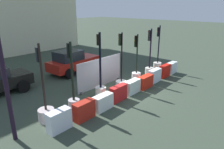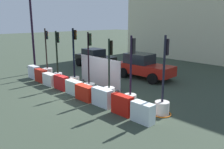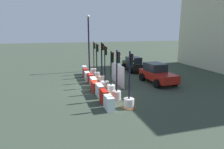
{
  "view_description": "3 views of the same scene",
  "coord_description": "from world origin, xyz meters",
  "px_view_note": "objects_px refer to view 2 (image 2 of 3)",
  "views": [
    {
      "loc": [
        -9.08,
        -7.2,
        4.88
      ],
      "look_at": [
        -0.35,
        0.51,
        0.95
      ],
      "focal_mm": 32.89,
      "sensor_mm": 36.0,
      "label": 1
    },
    {
      "loc": [
        10.71,
        -7.79,
        4.12
      ],
      "look_at": [
        1.51,
        0.73,
        1.16
      ],
      "focal_mm": 37.82,
      "sensor_mm": 36.0,
      "label": 2
    },
    {
      "loc": [
        15.84,
        -3.72,
        4.7
      ],
      "look_at": [
        1.85,
        0.3,
        1.41
      ],
      "focal_mm": 32.07,
      "sensor_mm": 36.0,
      "label": 3
    }
  ],
  "objects_px": {
    "construction_barrier_5": "(85,93)",
    "construction_barrier_8": "(143,113)",
    "construction_barrier_6": "(102,97)",
    "construction_barrier_4": "(74,88)",
    "traffic_light_1": "(58,70)",
    "traffic_light_2": "(75,74)",
    "traffic_light_5": "(131,92)",
    "car_black_sedan": "(95,58)",
    "construction_barrier_1": "(41,76)",
    "construction_barrier_7": "(122,105)",
    "construction_barrier_0": "(34,72)",
    "traffic_light_4": "(109,89)",
    "traffic_light_6": "(162,102)",
    "car_red_compact": "(143,66)",
    "construction_barrier_2": "(50,80)",
    "traffic_light_3": "(89,84)",
    "traffic_light_0": "(47,69)",
    "street_lamp_post": "(32,25)",
    "construction_barrier_3": "(61,83)"
  },
  "relations": [
    {
      "from": "construction_barrier_4",
      "to": "construction_barrier_8",
      "type": "xyz_separation_m",
      "value": [
        4.99,
        -0.03,
        0.03
      ]
    },
    {
      "from": "traffic_light_6",
      "to": "construction_barrier_6",
      "type": "bearing_deg",
      "value": -153.86
    },
    {
      "from": "construction_barrier_4",
      "to": "street_lamp_post",
      "type": "height_order",
      "value": "street_lamp_post"
    },
    {
      "from": "street_lamp_post",
      "to": "traffic_light_6",
      "type": "bearing_deg",
      "value": 2.24
    },
    {
      "from": "traffic_light_4",
      "to": "construction_barrier_2",
      "type": "distance_m",
      "value": 4.53
    },
    {
      "from": "traffic_light_4",
      "to": "traffic_light_2",
      "type": "bearing_deg",
      "value": 178.75
    },
    {
      "from": "traffic_light_2",
      "to": "street_lamp_post",
      "type": "relative_size",
      "value": 0.57
    },
    {
      "from": "construction_barrier_5",
      "to": "traffic_light_0",
      "type": "bearing_deg",
      "value": 169.41
    },
    {
      "from": "traffic_light_1",
      "to": "traffic_light_2",
      "type": "xyz_separation_m",
      "value": [
        1.95,
        0.06,
        0.09
      ]
    },
    {
      "from": "construction_barrier_5",
      "to": "traffic_light_5",
      "type": "bearing_deg",
      "value": 26.67
    },
    {
      "from": "street_lamp_post",
      "to": "construction_barrier_6",
      "type": "bearing_deg",
      "value": -5.19
    },
    {
      "from": "traffic_light_0",
      "to": "traffic_light_2",
      "type": "relative_size",
      "value": 0.97
    },
    {
      "from": "traffic_light_3",
      "to": "traffic_light_4",
      "type": "xyz_separation_m",
      "value": [
        1.67,
        0.06,
        0.06
      ]
    },
    {
      "from": "construction_barrier_1",
      "to": "construction_barrier_3",
      "type": "xyz_separation_m",
      "value": [
        2.48,
        0.07,
        -0.0
      ]
    },
    {
      "from": "construction_barrier_2",
      "to": "construction_barrier_8",
      "type": "distance_m",
      "value": 7.56
    },
    {
      "from": "traffic_light_6",
      "to": "car_black_sedan",
      "type": "xyz_separation_m",
      "value": [
        -10.41,
        4.56,
        0.23
      ]
    },
    {
      "from": "traffic_light_2",
      "to": "traffic_light_5",
      "type": "height_order",
      "value": "traffic_light_2"
    },
    {
      "from": "traffic_light_6",
      "to": "traffic_light_5",
      "type": "bearing_deg",
      "value": -170.95
    },
    {
      "from": "car_black_sedan",
      "to": "traffic_light_1",
      "type": "bearing_deg",
      "value": -68.4
    },
    {
      "from": "construction_barrier_1",
      "to": "construction_barrier_7",
      "type": "xyz_separation_m",
      "value": [
        7.63,
        0.04,
        0.02
      ]
    },
    {
      "from": "construction_barrier_5",
      "to": "street_lamp_post",
      "type": "height_order",
      "value": "street_lamp_post"
    },
    {
      "from": "car_black_sedan",
      "to": "construction_barrier_6",
      "type": "bearing_deg",
      "value": -36.67
    },
    {
      "from": "traffic_light_4",
      "to": "car_black_sedan",
      "type": "xyz_separation_m",
      "value": [
        -7.18,
        4.78,
        0.26
      ]
    },
    {
      "from": "construction_barrier_5",
      "to": "car_black_sedan",
      "type": "xyz_separation_m",
      "value": [
        -6.56,
        5.92,
        0.4
      ]
    },
    {
      "from": "traffic_light_5",
      "to": "construction_barrier_0",
      "type": "bearing_deg",
      "value": -173.45
    },
    {
      "from": "construction_barrier_5",
      "to": "construction_barrier_6",
      "type": "distance_m",
      "value": 1.27
    },
    {
      "from": "construction_barrier_0",
      "to": "traffic_light_2",
      "type": "bearing_deg",
      "value": 17.14
    },
    {
      "from": "construction_barrier_2",
      "to": "traffic_light_2",
      "type": "bearing_deg",
      "value": 48.55
    },
    {
      "from": "traffic_light_2",
      "to": "traffic_light_3",
      "type": "relative_size",
      "value": 1.05
    },
    {
      "from": "construction_barrier_5",
      "to": "construction_barrier_8",
      "type": "relative_size",
      "value": 1.18
    },
    {
      "from": "construction_barrier_6",
      "to": "car_black_sedan",
      "type": "xyz_separation_m",
      "value": [
        -7.82,
        5.82,
        0.35
      ]
    },
    {
      "from": "construction_barrier_6",
      "to": "construction_barrier_8",
      "type": "height_order",
      "value": "construction_barrier_6"
    },
    {
      "from": "traffic_light_1",
      "to": "construction_barrier_6",
      "type": "height_order",
      "value": "traffic_light_1"
    },
    {
      "from": "car_black_sedan",
      "to": "construction_barrier_5",
      "type": "bearing_deg",
      "value": -42.07
    },
    {
      "from": "construction_barrier_3",
      "to": "construction_barrier_4",
      "type": "height_order",
      "value": "construction_barrier_3"
    },
    {
      "from": "car_black_sedan",
      "to": "street_lamp_post",
      "type": "xyz_separation_m",
      "value": [
        -1.17,
        -5.01,
        2.9
      ]
    },
    {
      "from": "traffic_light_2",
      "to": "traffic_light_4",
      "type": "relative_size",
      "value": 1.13
    },
    {
      "from": "construction_barrier_0",
      "to": "construction_barrier_6",
      "type": "height_order",
      "value": "construction_barrier_0"
    },
    {
      "from": "construction_barrier_0",
      "to": "construction_barrier_5",
      "type": "bearing_deg",
      "value": -1.23
    },
    {
      "from": "car_black_sedan",
      "to": "car_red_compact",
      "type": "distance_m",
      "value": 5.58
    },
    {
      "from": "traffic_light_4",
      "to": "traffic_light_5",
      "type": "height_order",
      "value": "traffic_light_5"
    },
    {
      "from": "construction_barrier_6",
      "to": "construction_barrier_8",
      "type": "relative_size",
      "value": 1.17
    },
    {
      "from": "construction_barrier_5",
      "to": "traffic_light_4",
      "type": "bearing_deg",
      "value": 61.49
    },
    {
      "from": "construction_barrier_6",
      "to": "construction_barrier_0",
      "type": "bearing_deg",
      "value": 179.71
    },
    {
      "from": "traffic_light_4",
      "to": "construction_barrier_1",
      "type": "relative_size",
      "value": 3.09
    },
    {
      "from": "traffic_light_5",
      "to": "car_red_compact",
      "type": "xyz_separation_m",
      "value": [
        -3.18,
        4.77,
        0.14
      ]
    },
    {
      "from": "traffic_light_0",
      "to": "construction_barrier_8",
      "type": "height_order",
      "value": "traffic_light_0"
    },
    {
      "from": "construction_barrier_4",
      "to": "car_red_compact",
      "type": "xyz_separation_m",
      "value": [
        0.21,
        5.73,
        0.47
      ]
    },
    {
      "from": "traffic_light_4",
      "to": "car_red_compact",
      "type": "bearing_deg",
      "value": 108.76
    },
    {
      "from": "construction_barrier_8",
      "to": "traffic_light_5",
      "type": "bearing_deg",
      "value": 148.19
    }
  ]
}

